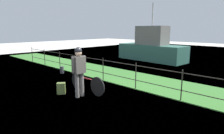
{
  "coord_description": "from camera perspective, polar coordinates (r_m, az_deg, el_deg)",
  "views": [
    {
      "loc": [
        4.3,
        -3.86,
        2.25
      ],
      "look_at": [
        -0.51,
        1.09,
        0.9
      ],
      "focal_mm": 31.03,
      "sensor_mm": 36.0,
      "label": 1
    }
  ],
  "objects": [
    {
      "name": "ground_plane",
      "position": [
        6.2,
        -3.71,
        -10.23
      ],
      "size": [
        60.0,
        60.0,
        0.0
      ],
      "primitive_type": "plane",
      "color": "beige"
    },
    {
      "name": "grass_strip",
      "position": [
        8.4,
        11.72,
        -4.58
      ],
      "size": [
        27.0,
        2.4,
        0.03
      ],
      "primitive_type": "cube",
      "color": "#38702D",
      "rests_on": "ground"
    },
    {
      "name": "harbor_water",
      "position": [
        13.81,
        25.42,
        0.63
      ],
      "size": [
        30.0,
        30.0,
        0.0
      ],
      "primitive_type": "plane",
      "color": "slate",
      "rests_on": "ground"
    },
    {
      "name": "iron_fence",
      "position": [
        7.34,
        7.03,
        -2.05
      ],
      "size": [
        18.04,
        0.04,
        1.02
      ],
      "color": "#28231E",
      "rests_on": "ground"
    },
    {
      "name": "bicycle_main",
      "position": [
        7.03,
        -7.47,
        -4.66
      ],
      "size": [
        1.77,
        0.17,
        0.67
      ],
      "color": "black",
      "rests_on": "ground"
    },
    {
      "name": "wooden_crate",
      "position": [
        7.24,
        -9.63,
        -0.65
      ],
      "size": [
        0.34,
        0.3,
        0.26
      ],
      "primitive_type": "cube",
      "rotation": [
        0.0,
        0.0,
        0.02
      ],
      "color": "olive",
      "rests_on": "bicycle_main"
    },
    {
      "name": "terrier_dog",
      "position": [
        7.19,
        -9.56,
        0.93
      ],
      "size": [
        0.32,
        0.15,
        0.18
      ],
      "color": "tan",
      "rests_on": "wooden_crate"
    },
    {
      "name": "cyclist_person",
      "position": [
        6.48,
        -9.72,
        -0.17
      ],
      "size": [
        0.27,
        0.54,
        1.68
      ],
      "color": "slate",
      "rests_on": "ground"
    },
    {
      "name": "backpack_on_paving",
      "position": [
        7.09,
        -14.73,
        -6.1
      ],
      "size": [
        0.32,
        0.33,
        0.4
      ],
      "primitive_type": "cube",
      "rotation": [
        0.0,
        0.0,
        0.87
      ],
      "color": "olive",
      "rests_on": "ground"
    },
    {
      "name": "mooring_bollard",
      "position": [
        10.34,
        -14.55,
        -0.84
      ],
      "size": [
        0.2,
        0.2,
        0.36
      ],
      "primitive_type": "cylinder",
      "color": "#38383D",
      "rests_on": "ground"
    },
    {
      "name": "moored_boat_mid",
      "position": [
        14.46,
        11.53,
        5.52
      ],
      "size": [
        5.12,
        1.96,
        4.08
      ],
      "color": "#336656",
      "rests_on": "ground"
    }
  ]
}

